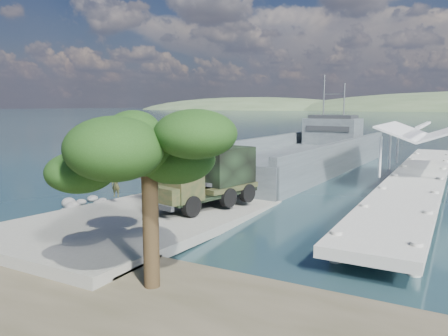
{
  "coord_description": "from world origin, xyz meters",
  "views": [
    {
      "loc": [
        15.91,
        -20.42,
        6.81
      ],
      "look_at": [
        1.45,
        6.0,
        2.45
      ],
      "focal_mm": 35.0,
      "sensor_mm": 36.0,
      "label": 1
    }
  ],
  "objects_px": {
    "pier": "(420,168)",
    "military_truck": "(211,178)",
    "soldier": "(116,190)",
    "overhang_tree": "(146,149)",
    "landing_craft": "(299,161)"
  },
  "relations": [
    {
      "from": "pier",
      "to": "landing_craft",
      "type": "distance_m",
      "value": 13.25
    },
    {
      "from": "landing_craft",
      "to": "military_truck",
      "type": "distance_m",
      "value": 21.06
    },
    {
      "from": "landing_craft",
      "to": "soldier",
      "type": "xyz_separation_m",
      "value": [
        -4.42,
        -23.16,
        0.36
      ]
    },
    {
      "from": "military_truck",
      "to": "soldier",
      "type": "distance_m",
      "value": 6.36
    },
    {
      "from": "pier",
      "to": "soldier",
      "type": "height_order",
      "value": "pier"
    },
    {
      "from": "landing_craft",
      "to": "military_truck",
      "type": "xyz_separation_m",
      "value": [
        1.47,
        -20.97,
        1.35
      ]
    },
    {
      "from": "pier",
      "to": "military_truck",
      "type": "bearing_deg",
      "value": -124.08
    },
    {
      "from": "overhang_tree",
      "to": "military_truck",
      "type": "bearing_deg",
      "value": 109.03
    },
    {
      "from": "overhang_tree",
      "to": "pier",
      "type": "bearing_deg",
      "value": 75.59
    },
    {
      "from": "landing_craft",
      "to": "overhang_tree",
      "type": "xyz_separation_m",
      "value": [
        5.3,
        -32.07,
        4.34
      ]
    },
    {
      "from": "landing_craft",
      "to": "military_truck",
      "type": "bearing_deg",
      "value": -82.93
    },
    {
      "from": "soldier",
      "to": "pier",
      "type": "bearing_deg",
      "value": 29.18
    },
    {
      "from": "pier",
      "to": "soldier",
      "type": "distance_m",
      "value": 24.59
    },
    {
      "from": "military_truck",
      "to": "pier",
      "type": "bearing_deg",
      "value": 69.26
    },
    {
      "from": "soldier",
      "to": "overhang_tree",
      "type": "distance_m",
      "value": 13.76
    }
  ]
}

